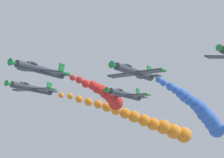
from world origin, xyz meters
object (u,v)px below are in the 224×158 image
airplane_lead (40,69)px  airplane_right_inner (31,88)px  airplane_left_outer (125,94)px  airplane_left_inner (134,72)px

airplane_lead → airplane_right_inner: 13.64m
airplane_left_outer → airplane_left_inner: bearing=129.8°
airplane_lead → airplane_left_inner: 13.64m
airplane_left_inner → airplane_lead: bearing=41.3°
airplane_right_inner → airplane_left_outer: size_ratio=1.00×
airplane_left_inner → airplane_right_inner: airplane_left_inner is taller
airplane_left_inner → airplane_left_outer: bearing=-50.2°
airplane_left_outer → airplane_right_inner: bearing=48.5°
airplane_left_outer → airplane_lead: bearing=89.1°
airplane_left_inner → airplane_left_outer: 15.49m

